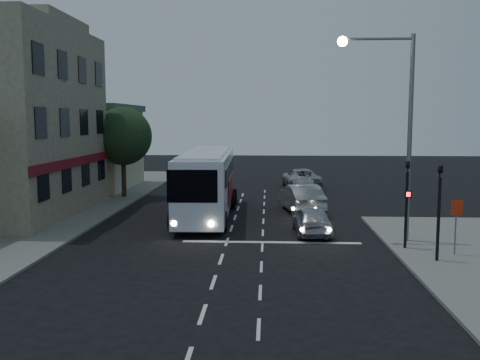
# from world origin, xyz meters

# --- Properties ---
(ground) EXTENTS (120.00, 120.00, 0.00)m
(ground) POSITION_xyz_m (0.00, 0.00, 0.00)
(ground) COLOR black
(sidewalk_far) EXTENTS (12.00, 50.00, 0.12)m
(sidewalk_far) POSITION_xyz_m (-13.00, 8.00, 0.06)
(sidewalk_far) COLOR slate
(sidewalk_far) RESTS_ON ground
(road_markings) EXTENTS (8.00, 30.55, 0.01)m
(road_markings) POSITION_xyz_m (1.29, 3.31, 0.00)
(road_markings) COLOR silver
(road_markings) RESTS_ON ground
(tour_bus) EXTENTS (2.90, 12.16, 3.71)m
(tour_bus) POSITION_xyz_m (-1.61, 8.39, 2.01)
(tour_bus) COLOR white
(tour_bus) RESTS_ON ground
(car_suv) EXTENTS (1.82, 4.11, 1.37)m
(car_suv) POSITION_xyz_m (3.94, 3.80, 0.69)
(car_suv) COLOR #A9A8B6
(car_suv) RESTS_ON ground
(car_sedan_a) EXTENTS (2.63, 5.31, 1.67)m
(car_sedan_a) POSITION_xyz_m (3.82, 9.93, 0.84)
(car_sedan_a) COLOR #9F9F9F
(car_sedan_a) RESTS_ON ground
(car_sedan_b) EXTENTS (2.15, 4.86, 1.39)m
(car_sedan_b) POSITION_xyz_m (4.34, 15.31, 0.69)
(car_sedan_b) COLOR #A6A6A6
(car_sedan_b) RESTS_ON ground
(car_sedan_c) EXTENTS (3.11, 5.89, 1.58)m
(car_sedan_c) POSITION_xyz_m (4.49, 21.20, 0.79)
(car_sedan_c) COLOR #A7A7AC
(car_sedan_c) RESTS_ON ground
(traffic_signal_main) EXTENTS (0.25, 0.35, 4.10)m
(traffic_signal_main) POSITION_xyz_m (7.60, 0.78, 2.42)
(traffic_signal_main) COLOR black
(traffic_signal_main) RESTS_ON sidewalk_near
(traffic_signal_side) EXTENTS (0.18, 0.15, 4.10)m
(traffic_signal_side) POSITION_xyz_m (8.30, -1.20, 2.42)
(traffic_signal_side) COLOR black
(traffic_signal_side) RESTS_ON sidewalk_near
(regulatory_sign) EXTENTS (0.45, 0.12, 2.20)m
(regulatory_sign) POSITION_xyz_m (9.30, -0.24, 1.60)
(regulatory_sign) COLOR slate
(regulatory_sign) RESTS_ON sidewalk_near
(streetlight) EXTENTS (3.32, 0.44, 9.00)m
(streetlight) POSITION_xyz_m (7.34, 2.20, 5.73)
(streetlight) COLOR slate
(streetlight) RESTS_ON sidewalk_near
(low_building_north) EXTENTS (9.40, 9.40, 6.50)m
(low_building_north) POSITION_xyz_m (-13.50, 20.00, 3.39)
(low_building_north) COLOR beige
(low_building_north) RESTS_ON sidewalk_far
(street_tree) EXTENTS (4.00, 4.00, 6.20)m
(street_tree) POSITION_xyz_m (-8.21, 15.02, 4.50)
(street_tree) COLOR black
(street_tree) RESTS_ON sidewalk_far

